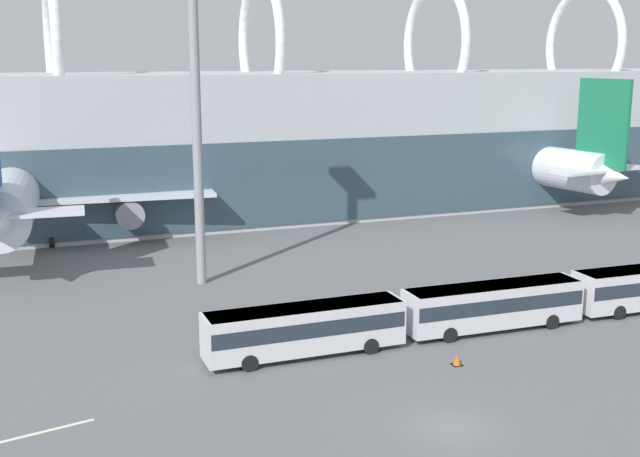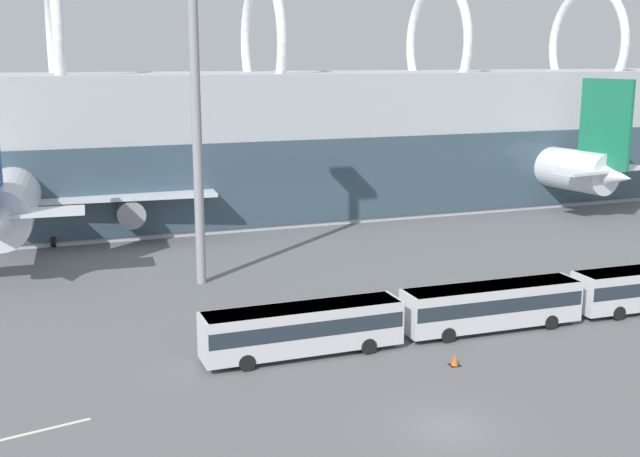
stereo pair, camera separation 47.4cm
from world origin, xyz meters
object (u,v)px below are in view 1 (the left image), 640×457
shuttle_bus_0 (305,327)px  traffic_cone_0 (457,360)px  airliner_at_gate_near (13,192)px  shuttle_bus_1 (493,303)px  floodlight_mast (196,91)px  airliner_at_gate_far (515,161)px

shuttle_bus_0 → traffic_cone_0: (7.81, -4.63, -1.50)m
airliner_at_gate_near → shuttle_bus_1: 46.54m
floodlight_mast → traffic_cone_0: 28.79m
airliner_at_gate_near → airliner_at_gate_far: airliner_at_gate_far is taller
airliner_at_gate_near → airliner_at_gate_far: size_ratio=1.11×
airliner_at_gate_far → airliner_at_gate_near: bearing=84.3°
shuttle_bus_0 → traffic_cone_0: size_ratio=18.45×
airliner_at_gate_near → floodlight_mast: 24.76m
traffic_cone_0 → airliner_at_gate_far: bearing=52.4°
airliner_at_gate_near → shuttle_bus_1: airliner_at_gate_near is taller
shuttle_bus_0 → floodlight_mast: size_ratio=0.49×
shuttle_bus_1 → traffic_cone_0: size_ratio=18.53×
shuttle_bus_0 → floodlight_mast: floodlight_mast is taller
airliner_at_gate_far → shuttle_bus_0: airliner_at_gate_far is taller
airliner_at_gate_far → floodlight_mast: bearing=106.8°
shuttle_bus_0 → floodlight_mast: bearing=97.3°
traffic_cone_0 → airliner_at_gate_near: bearing=120.1°
shuttle_bus_0 → floodlight_mast: (-2.27, 17.90, 13.32)m
shuttle_bus_1 → traffic_cone_0: 7.21m
airliner_at_gate_far → shuttle_bus_1: bearing=134.3°
airliner_at_gate_near → floodlight_mast: floodlight_mast is taller
airliner_at_gate_near → traffic_cone_0: 47.40m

